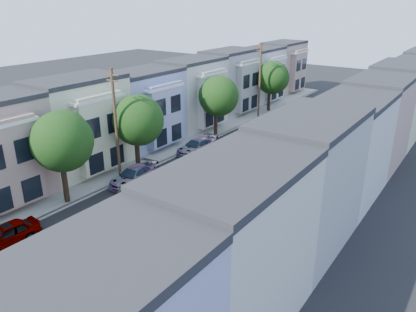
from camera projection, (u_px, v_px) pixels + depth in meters
ground at (158, 208)px, 31.90m from camera, size 160.00×160.00×0.00m
road_slab at (252, 153)px, 43.34m from camera, size 12.00×70.00×0.02m
curb_left at (206, 142)px, 46.56m from camera, size 0.30×70.00×0.15m
curb_right at (305, 165)px, 40.08m from camera, size 0.30×70.00×0.15m
sidewalk_left at (197, 140)px, 47.26m from camera, size 2.60×70.00×0.15m
sidewalk_right at (318, 168)px, 39.38m from camera, size 2.60×70.00×0.15m
centerline at (252, 153)px, 43.35m from camera, size 0.12×70.00×0.01m
townhouse_row_left at (172, 135)px, 49.33m from camera, size 5.00×70.00×8.50m
townhouse_row_right at (358, 178)px, 37.37m from camera, size 5.00×70.00×8.50m
tree_b at (62, 141)px, 30.68m from camera, size 4.70×4.70×7.70m
tree_c at (138, 120)px, 36.97m from camera, size 4.70×4.70×7.44m
tree_d at (218, 96)px, 47.14m from camera, size 4.70×4.70×7.23m
tree_e at (272, 78)px, 57.68m from camera, size 4.70×4.70×7.35m
tree_far_r at (365, 97)px, 50.66m from camera, size 3.10×3.10×5.62m
utility_pole_near at (116, 126)px, 34.95m from camera, size 1.60×0.26×10.00m
utility_pole_far at (260, 80)px, 54.79m from camera, size 1.60×0.26×10.00m
fedex_truck at (240, 158)px, 36.98m from camera, size 2.71×7.05×3.38m
lead_sedan at (273, 149)px, 42.31m from camera, size 2.94×5.31×1.51m
parked_left_b at (6, 235)px, 26.94m from camera, size 2.08×4.72×1.49m
parked_left_c at (133, 176)px, 36.00m from camera, size 2.41×5.05×1.47m
parked_left_d at (197, 146)px, 43.21m from camera, size 2.50×5.11×1.48m
parked_right_a at (138, 269)px, 23.53m from camera, size 2.11×4.98×1.49m
parked_right_b at (190, 231)px, 27.30m from camera, size 1.95×4.77×1.53m
parked_right_c at (312, 145)px, 43.94m from camera, size 1.97×4.29×1.35m
parked_right_d at (335, 128)px, 49.62m from camera, size 2.55×4.96×1.34m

